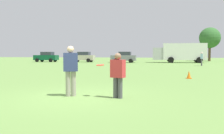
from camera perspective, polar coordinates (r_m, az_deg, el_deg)
The scene contains 11 objects.
ground_plane at distance 8.80m, azimuth -7.55°, elevation -6.77°, with size 171.70×171.70×0.00m, color #6B9347.
player_thrower at distance 8.83m, azimuth -9.47°, elevation -0.22°, with size 0.57×0.45×1.77m.
player_defender at distance 8.34m, azimuth 1.35°, elevation -1.40°, with size 0.52×0.39×1.53m.
frisbee at distance 8.56m, azimuth -2.75°, elevation 0.46°, with size 0.27×0.27×0.06m.
traffic_cone at distance 15.65m, azimuth 17.25°, elevation -1.71°, with size 0.32×0.32×0.48m.
parked_car_near_left at distance 46.64m, azimuth -14.82°, elevation 2.28°, with size 4.27×2.35×1.82m.
parked_car_mid_left at distance 44.55m, azimuth -6.67°, elevation 2.33°, with size 4.27×2.35×1.82m.
parked_car_center at distance 41.73m, azimuth 2.74°, elevation 2.29°, with size 4.27×2.35×1.82m.
box_truck at distance 42.57m, azimuth 15.41°, elevation 3.32°, with size 8.59×3.24×3.18m.
bystander_sideline_watcher at distance 32.51m, azimuth 19.91°, elevation 1.96°, with size 0.36×0.51×1.71m.
tree_west_oak at distance 53.37m, azimuth 21.54°, elevation 6.23°, with size 4.13×4.13×6.72m.
Camera 1 is at (2.98, -8.14, 1.50)m, focal length 39.80 mm.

